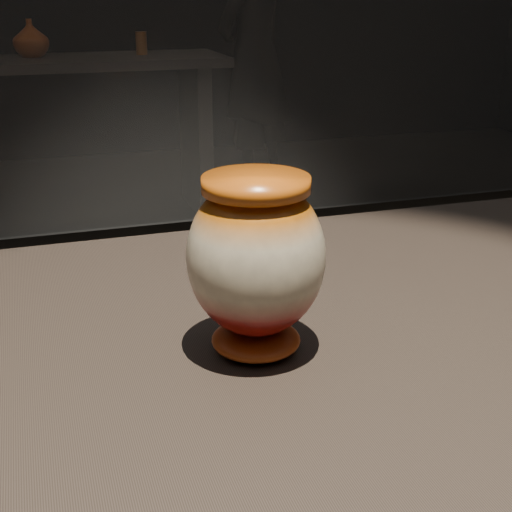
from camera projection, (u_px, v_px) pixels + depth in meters
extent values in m
cube|color=black|center=(236.00, 369.00, 0.78)|extent=(2.00, 0.80, 0.05)
ellipsoid|color=maroon|center=(256.00, 339.00, 0.76)|extent=(0.12, 0.12, 0.03)
ellipsoid|color=beige|center=(256.00, 257.00, 0.73)|extent=(0.18, 0.18, 0.17)
cylinder|color=#BB5E11|center=(256.00, 184.00, 0.70)|extent=(0.14, 0.14, 0.02)
cube|color=black|center=(36.00, 63.00, 3.74)|extent=(2.00, 0.60, 0.05)
cube|color=black|center=(196.00, 138.00, 4.14)|extent=(0.08, 0.50, 0.85)
imported|color=maroon|center=(31.00, 38.00, 3.74)|extent=(0.24, 0.24, 0.19)
cylinder|color=#9C3F16|center=(141.00, 43.00, 3.90)|extent=(0.06, 0.06, 0.12)
imported|color=black|center=(255.00, 54.00, 4.36)|extent=(0.74, 0.73, 1.72)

